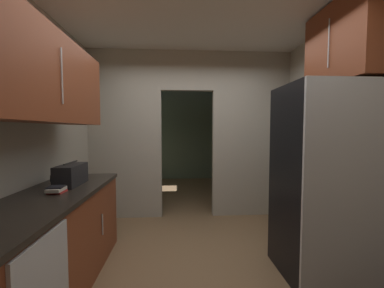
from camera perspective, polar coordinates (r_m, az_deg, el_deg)
The scene contains 10 objects.
ground at distance 2.76m, azimuth 1.81°, elevation -28.35°, with size 20.00×20.00×0.00m, color brown.
kitchen_overhead_slab at distance 3.12m, azimuth 0.96°, elevation 28.37°, with size 3.71×7.25×0.06m, color silver.
kitchen_partition at distance 3.97m, azimuth -0.18°, elevation 3.37°, with size 3.31×0.12×2.74m.
adjoining_room_shell at distance 6.06m, azimuth -1.50°, elevation 2.62°, with size 3.31×3.16×2.74m.
refrigerator at distance 2.71m, azimuth 29.43°, elevation -7.81°, with size 0.85×0.75×1.88m.
lower_cabinet_run at distance 2.48m, azimuth -31.85°, elevation -20.93°, with size 0.66×2.16×0.89m.
upper_cabinet_counterside at distance 2.31m, azimuth -32.98°, elevation 13.62°, with size 0.36×1.95×0.74m.
upper_cabinet_fridgeside at distance 3.01m, azimuth 33.11°, elevation 19.59°, with size 0.36×0.94×0.80m.
boombox at distance 2.71m, azimuth -27.12°, elevation -6.61°, with size 0.20×0.41×0.24m.
book_stack at distance 2.44m, azimuth -29.79°, elevation -9.50°, with size 0.14×0.16×0.06m.
Camera 1 is at (-0.22, -2.33, 1.45)m, focal length 22.19 mm.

